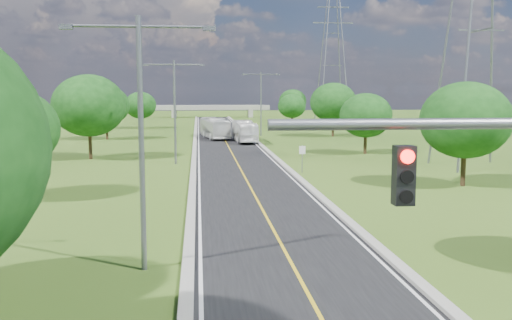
{
  "coord_description": "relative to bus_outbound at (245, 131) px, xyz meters",
  "views": [
    {
      "loc": [
        -3.77,
        -10.56,
        7.19
      ],
      "look_at": [
        -0.34,
        23.26,
        3.0
      ],
      "focal_mm": 40.0,
      "sensor_mm": 36.0,
      "label": 1
    }
  ],
  "objects": [
    {
      "name": "power_tower_near",
      "position": [
        19.42,
        -27.52,
        12.49
      ],
      "size": [
        9.0,
        6.4,
        28.0
      ],
      "color": "slate",
      "rests_on": "ground"
    },
    {
      "name": "speed_limit_sign",
      "position": [
        2.62,
        -29.54,
        0.08
      ],
      "size": [
        0.55,
        0.09,
        2.4
      ],
      "color": "slate",
      "rests_on": "ground"
    },
    {
      "name": "tree_rc",
      "position": [
        12.42,
        -15.52,
        2.82
      ],
      "size": [
        5.88,
        5.88,
        6.84
      ],
      "color": "black",
      "rests_on": "ground"
    },
    {
      "name": "tree_re",
      "position": [
        11.92,
        32.48,
        2.51
      ],
      "size": [
        5.46,
        5.46,
        6.35
      ],
      "color": "black",
      "rests_on": "ground"
    },
    {
      "name": "curb_left",
      "position": [
        -6.83,
        -1.52,
        -1.41
      ],
      "size": [
        0.5,
        150.0,
        0.22
      ],
      "primitive_type": "cube",
      "color": "gray",
      "rests_on": "ground"
    },
    {
      "name": "power_tower_far",
      "position": [
        23.42,
        47.48,
        12.49
      ],
      "size": [
        9.0,
        6.4,
        28.0
      ],
      "color": "slate",
      "rests_on": "ground"
    },
    {
      "name": "bus_inbound",
      "position": [
        -3.94,
        6.26,
        0.07
      ],
      "size": [
        4.34,
        11.22,
        3.05
      ],
      "primitive_type": "imported",
      "rotation": [
        0.0,
        0.0,
        0.17
      ],
      "color": "silver",
      "rests_on": "road"
    },
    {
      "name": "overpass",
      "position": [
        -2.58,
        72.48,
        0.89
      ],
      "size": [
        30.0,
        3.0,
        3.2
      ],
      "color": "gray",
      "rests_on": "ground"
    },
    {
      "name": "bus_outbound",
      "position": [
        0.0,
        0.0,
        0.0
      ],
      "size": [
        2.86,
        10.55,
        2.91
      ],
      "primitive_type": "imported",
      "rotation": [
        0.0,
        0.0,
        3.18
      ],
      "color": "white",
      "rests_on": "road"
    },
    {
      "name": "streetlight_near_left",
      "position": [
        -8.58,
        -55.52,
        4.43
      ],
      "size": [
        5.9,
        0.25,
        10.0
      ],
      "color": "slate",
      "rests_on": "ground"
    },
    {
      "name": "tree_lc",
      "position": [
        -17.58,
        -17.52,
        4.06
      ],
      "size": [
        7.56,
        7.56,
        8.79
      ],
      "color": "black",
      "rests_on": "ground"
    },
    {
      "name": "tree_rb",
      "position": [
        13.42,
        -37.52,
        3.44
      ],
      "size": [
        6.72,
        6.72,
        7.82
      ],
      "color": "black",
      "rests_on": "ground"
    },
    {
      "name": "tree_rf",
      "position": [
        15.42,
        52.48,
        3.13
      ],
      "size": [
        6.3,
        6.3,
        7.33
      ],
      "color": "black",
      "rests_on": "ground"
    },
    {
      "name": "tree_ld",
      "position": [
        -19.58,
        6.48,
        3.44
      ],
      "size": [
        6.72,
        6.72,
        7.82
      ],
      "color": "black",
      "rests_on": "ground"
    },
    {
      "name": "road",
      "position": [
        -2.58,
        -1.52,
        -1.49
      ],
      "size": [
        8.0,
        150.0,
        0.06
      ],
      "primitive_type": "cube",
      "color": "black",
      "rests_on": "ground"
    },
    {
      "name": "tree_lb",
      "position": [
        -18.58,
        -39.52,
        3.13
      ],
      "size": [
        6.3,
        6.3,
        7.33
      ],
      "color": "black",
      "rests_on": "ground"
    },
    {
      "name": "tree_le",
      "position": [
        -17.08,
        30.48,
        2.82
      ],
      "size": [
        5.88,
        5.88,
        6.84
      ],
      "color": "black",
      "rests_on": "ground"
    },
    {
      "name": "ground",
      "position": [
        -2.58,
        -7.52,
        -1.52
      ],
      "size": [
        260.0,
        260.0,
        0.0
      ],
      "primitive_type": "plane",
      "color": "#2B4914",
      "rests_on": "ground"
    },
    {
      "name": "tree_rd",
      "position": [
        14.42,
        8.48,
        3.75
      ],
      "size": [
        7.14,
        7.14,
        8.3
      ],
      "color": "black",
      "rests_on": "ground"
    },
    {
      "name": "streetlight_far_right",
      "position": [
        3.42,
        10.48,
        4.43
      ],
      "size": [
        5.9,
        0.25,
        10.0
      ],
      "color": "slate",
      "rests_on": "ground"
    },
    {
      "name": "streetlight_mid_left",
      "position": [
        -8.58,
        -22.52,
        4.43
      ],
      "size": [
        5.9,
        0.25,
        10.0
      ],
      "color": "slate",
      "rests_on": "ground"
    },
    {
      "name": "curb_right",
      "position": [
        1.67,
        -1.52,
        -1.41
      ],
      "size": [
        0.5,
        150.0,
        0.22
      ],
      "primitive_type": "cube",
      "color": "gray",
      "rests_on": "ground"
    }
  ]
}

